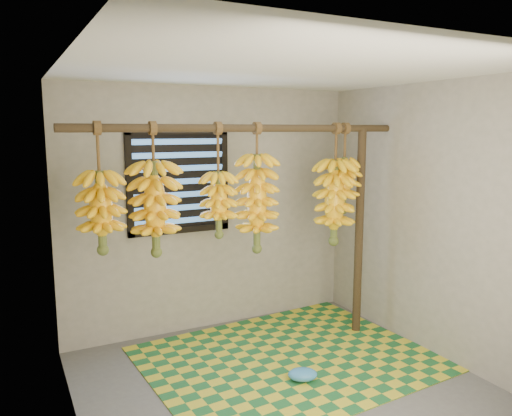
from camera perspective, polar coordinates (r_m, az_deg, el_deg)
floor at (r=4.09m, az=3.74°, el=-20.23°), size 3.00×3.00×0.01m
ceiling at (r=3.60m, az=4.14°, el=15.58°), size 3.00×3.00×0.01m
wall_back at (r=4.99m, az=-5.00°, el=-0.18°), size 3.00×0.01×2.40m
wall_left at (r=3.18m, az=-20.17°, el=-5.99°), size 0.01×3.00×2.40m
wall_right at (r=4.60m, az=20.21°, el=-1.46°), size 0.01×3.00×2.40m
window at (r=4.80m, az=-8.80°, el=3.01°), size 1.00×0.04×1.00m
hanging_pole at (r=4.19m, az=-0.95°, el=9.11°), size 3.00×0.06×0.06m
support_post at (r=4.94m, az=11.70°, el=-2.78°), size 0.08×0.08×2.00m
woven_mat at (r=4.57m, az=3.78°, el=-16.78°), size 2.52×2.07×0.01m
plastic_bag at (r=4.20m, az=5.35°, el=-18.41°), size 0.29×0.25×0.10m
banana_bunch_a at (r=3.86m, az=-17.28°, el=-0.43°), size 0.33×0.33×0.97m
banana_bunch_b at (r=3.95m, az=-11.46°, el=-0.05°), size 0.37×0.37×1.04m
banana_bunch_c at (r=4.12m, az=-4.29°, el=0.44°), size 0.29×0.29×0.95m
banana_bunch_d at (r=4.27m, az=0.11°, el=0.56°), size 0.36×0.36×1.11m
banana_bunch_e at (r=4.70m, az=8.96°, el=0.70°), size 0.36×0.36×1.12m
banana_bunch_f at (r=4.74m, az=10.00°, el=2.62°), size 0.30×0.30×0.84m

